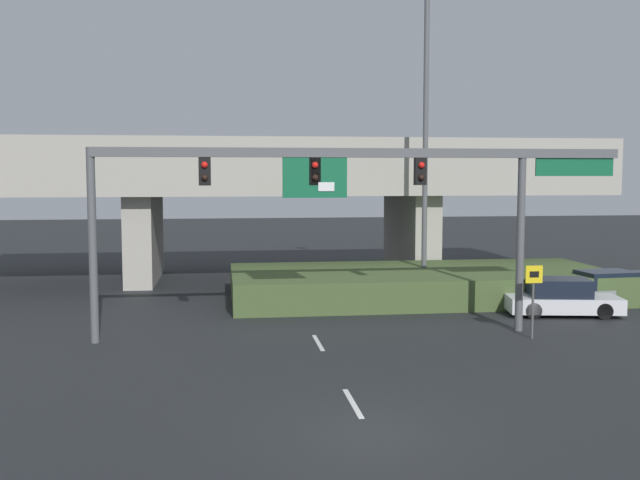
{
  "coord_description": "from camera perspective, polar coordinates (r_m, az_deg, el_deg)",
  "views": [
    {
      "loc": [
        -3.16,
        -15.82,
        5.64
      ],
      "look_at": [
        0.0,
        8.18,
        3.5
      ],
      "focal_mm": 42.0,
      "sensor_mm": 36.0,
      "label": 1
    }
  ],
  "objects": [
    {
      "name": "parked_sedan_mid_right",
      "position": [
        34.57,
        21.11,
        -3.53
      ],
      "size": [
        4.51,
        2.25,
        1.49
      ],
      "rotation": [
        0.0,
        0.0,
        0.11
      ],
      "color": "gray",
      "rests_on": "ground"
    },
    {
      "name": "speed_limit_sign",
      "position": [
        26.6,
        15.95,
        -3.71
      ],
      "size": [
        0.6,
        0.11,
        2.58
      ],
      "color": "#4C4C4C",
      "rests_on": "ground"
    },
    {
      "name": "parked_sedan_near_right",
      "position": [
        31.51,
        17.93,
        -4.25
      ],
      "size": [
        4.66,
        2.59,
        1.48
      ],
      "rotation": [
        0.0,
        0.0,
        -0.17
      ],
      "color": "silver",
      "rests_on": "ground"
    },
    {
      "name": "lane_markings",
      "position": [
        28.54,
        -1.0,
        -6.34
      ],
      "size": [
        0.14,
        35.86,
        0.01
      ],
      "color": "silver",
      "rests_on": "ground"
    },
    {
      "name": "ground_plane",
      "position": [
        17.09,
        3.69,
        -14.24
      ],
      "size": [
        160.0,
        160.0,
        0.0
      ],
      "primitive_type": "plane",
      "color": "black"
    },
    {
      "name": "grass_embankment",
      "position": [
        34.31,
        7.64,
        -3.35
      ],
      "size": [
        17.02,
        7.39,
        1.31
      ],
      "color": "#42562D",
      "rests_on": "ground"
    },
    {
      "name": "signal_gantry",
      "position": [
        25.8,
        2.3,
        4.42
      ],
      "size": [
        18.48,
        0.44,
        6.53
      ],
      "color": "#515456",
      "rests_on": "ground"
    },
    {
      "name": "overpass_bridge",
      "position": [
        40.49,
        -3.03,
        4.35
      ],
      "size": [
        34.08,
        9.34,
        7.43
      ],
      "color": "#A39E93",
      "rests_on": "ground"
    },
    {
      "name": "highway_light_pole_near",
      "position": [
        34.89,
        8.05,
        8.92
      ],
      "size": [
        0.7,
        0.36,
        15.29
      ],
      "color": "#515456",
      "rests_on": "ground"
    }
  ]
}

